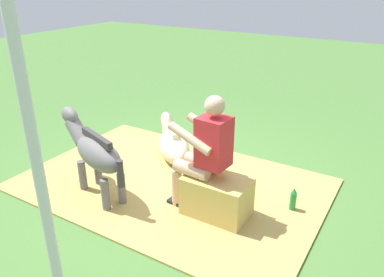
# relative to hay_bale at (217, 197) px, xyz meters

# --- Properties ---
(ground_plane) EXTENTS (24.00, 24.00, 0.00)m
(ground_plane) POSITION_rel_hay_bale_xyz_m (0.75, -0.33, -0.22)
(ground_plane) COLOR #4C7A38
(hay_patch) EXTENTS (3.57, 2.38, 0.02)m
(hay_patch) POSITION_rel_hay_bale_xyz_m (0.77, -0.28, -0.21)
(hay_patch) COLOR tan
(hay_patch) RESTS_ON ground
(hay_bale) EXTENTS (0.68, 0.43, 0.45)m
(hay_bale) POSITION_rel_hay_bale_xyz_m (0.00, 0.00, 0.00)
(hay_bale) COLOR tan
(hay_bale) RESTS_ON ground
(person_seated) EXTENTS (0.68, 0.45, 1.33)m
(person_seated) POSITION_rel_hay_bale_xyz_m (0.16, -0.01, 0.50)
(person_seated) COLOR #D8AD8C
(person_seated) RESTS_ON ground
(pony_standing) EXTENTS (1.30, 0.63, 0.91)m
(pony_standing) POSITION_rel_hay_bale_xyz_m (1.38, 0.33, 0.33)
(pony_standing) COLOR slate
(pony_standing) RESTS_ON ground
(pony_lying) EXTENTS (1.12, 1.16, 0.42)m
(pony_lying) POSITION_rel_hay_bale_xyz_m (1.20, -0.96, -0.04)
(pony_lying) COLOR beige
(pony_lying) RESTS_ON ground
(soda_bottle) EXTENTS (0.07, 0.07, 0.29)m
(soda_bottle) POSITION_rel_hay_bale_xyz_m (-0.67, -0.50, -0.09)
(soda_bottle) COLOR #268C3F
(soda_bottle) RESTS_ON ground
(tent_pole_left) EXTENTS (0.06, 0.06, 2.35)m
(tent_pole_left) POSITION_rel_hay_bale_xyz_m (-0.05, 2.04, 0.95)
(tent_pole_left) COLOR silver
(tent_pole_left) RESTS_ON ground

